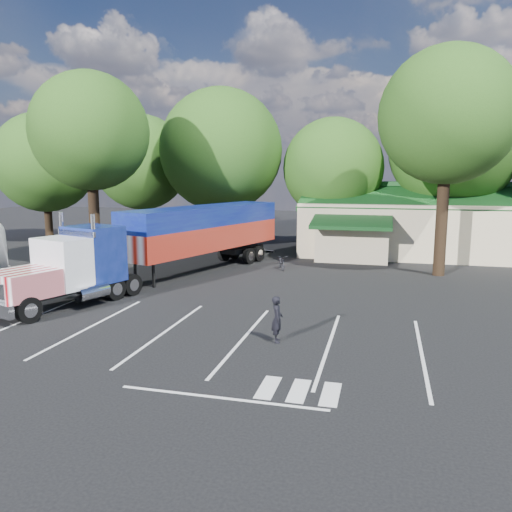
% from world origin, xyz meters
% --- Properties ---
extents(ground, '(120.00, 120.00, 0.00)m').
position_xyz_m(ground, '(0.00, 0.00, 0.00)').
color(ground, black).
rests_on(ground, ground).
extents(event_hall, '(24.20, 14.12, 5.55)m').
position_xyz_m(event_hall, '(13.74, 17.81, 2.21)').
color(event_hall, '#BEB08D').
rests_on(event_hall, ground).
extents(tree_row_a, '(9.00, 9.00, 11.68)m').
position_xyz_m(tree_row_a, '(-22.00, 16.50, 7.16)').
color(tree_row_a, black).
rests_on(tree_row_a, ground).
extents(tree_row_b, '(8.40, 8.40, 11.35)m').
position_xyz_m(tree_row_b, '(-13.00, 17.80, 7.13)').
color(tree_row_b, black).
rests_on(tree_row_b, ground).
extents(tree_row_c, '(10.00, 10.00, 13.05)m').
position_xyz_m(tree_row_c, '(-5.00, 16.20, 8.04)').
color(tree_row_c, black).
rests_on(tree_row_c, ground).
extents(tree_row_d, '(8.00, 8.00, 10.60)m').
position_xyz_m(tree_row_d, '(4.00, 17.50, 6.58)').
color(tree_row_d, black).
rests_on(tree_row_d, ground).
extents(tree_row_e, '(9.60, 9.60, 12.90)m').
position_xyz_m(tree_row_e, '(13.00, 18.00, 8.09)').
color(tree_row_e, black).
rests_on(tree_row_e, ground).
extents(tree_near_left, '(7.60, 7.60, 12.65)m').
position_xyz_m(tree_near_left, '(-10.50, 6.00, 8.81)').
color(tree_near_left, black).
rests_on(tree_near_left, ground).
extents(tree_near_right, '(8.00, 8.00, 13.50)m').
position_xyz_m(tree_near_right, '(11.50, 8.50, 9.46)').
color(tree_near_right, black).
rests_on(tree_near_right, ground).
extents(semi_truck, '(8.89, 20.34, 4.32)m').
position_xyz_m(semi_truck, '(-3.71, 3.86, 2.44)').
color(semi_truck, black).
rests_on(semi_truck, ground).
extents(woman, '(0.55, 0.71, 1.72)m').
position_xyz_m(woman, '(4.50, -6.00, 0.86)').
color(woman, black).
rests_on(woman, ground).
extents(bicycle, '(1.23, 1.86, 0.93)m').
position_xyz_m(bicycle, '(1.80, 8.00, 0.46)').
color(bicycle, black).
rests_on(bicycle, ground).
extents(silver_sedan, '(4.79, 2.28, 1.51)m').
position_xyz_m(silver_sedan, '(5.00, 14.00, 0.76)').
color(silver_sedan, '#A2A5A9').
rests_on(silver_sedan, ground).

